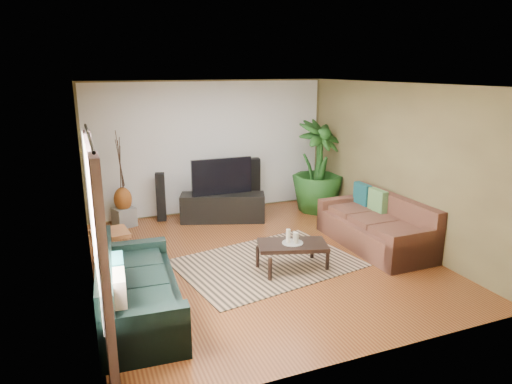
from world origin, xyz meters
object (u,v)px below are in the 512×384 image
side_table (111,249)px  speaker_right (255,184)px  tv_stand (223,207)px  vase (123,199)px  coffee_table (292,256)px  pedestal (124,217)px  sofa_right (375,222)px  sofa_left (138,284)px  potted_plant (318,167)px  speaker_left (161,197)px  television (222,176)px

side_table → speaker_right: bearing=31.6°
tv_stand → speaker_right: bearing=48.6°
vase → speaker_right: bearing=1.6°
coffee_table → pedestal: coffee_table is taller
sofa_right → vase: bearing=-125.4°
coffee_table → speaker_right: speaker_right is taller
coffee_table → speaker_right: (0.60, 3.02, 0.35)m
sofa_left → sofa_right: 4.09m
potted_plant → vase: potted_plant is taller
pedestal → coffee_table: bearing=-54.2°
speaker_left → side_table: speaker_left is taller
television → sofa_left: bearing=-123.5°
speaker_right → pedestal: 2.75m
sofa_right → side_table: sofa_right is taller
sofa_right → pedestal: 4.63m
sofa_left → sofa_right: same height
sofa_left → pedestal: bearing=0.7°
television → pedestal: bearing=168.3°
speaker_left → tv_stand: bearing=-10.4°
potted_plant → pedestal: size_ratio=5.21×
sofa_left → television: 3.73m
tv_stand → pedestal: tv_stand is taller
sofa_right → potted_plant: 2.19m
sofa_right → speaker_right: size_ratio=1.94×
sofa_right → speaker_right: bearing=-158.9°
sofa_left → sofa_right: bearing=-74.3°
pedestal → vase: bearing=0.0°
speaker_right → television: bearing=-140.1°
coffee_table → sofa_left: bearing=-150.3°
speaker_right → side_table: (-3.10, -1.91, -0.27)m
television → potted_plant: potted_plant is taller
speaker_left → potted_plant: 3.26m
tv_stand → speaker_right: (0.87, 0.48, 0.28)m
television → vase: 1.92m
sofa_right → speaker_left: size_ratio=2.24×
sofa_left → tv_stand: sofa_left is taller
side_table → sofa_right: bearing=-10.7°
sofa_right → speaker_left: 4.10m
sofa_left → vase: 3.47m
tv_stand → pedestal: bearing=-172.6°
sofa_left → potted_plant: size_ratio=1.11×
television → speaker_left: bearing=157.6°
sofa_right → coffee_table: bearing=-80.1°
sofa_left → tv_stand: bearing=-29.8°
vase → sofa_right: bearing=-34.5°
television → coffee_table: bearing=-83.8°
sofa_left → tv_stand: size_ratio=1.29×
television → side_table: television is taller
sofa_left → potted_plant: (4.10, 2.97, 0.52)m
potted_plant → television: bearing=176.9°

